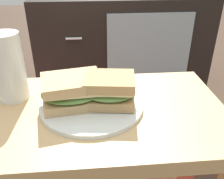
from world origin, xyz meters
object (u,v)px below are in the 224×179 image
object	(u,v)px
plate	(92,105)
sandwich_front	(73,91)
beer_glass	(9,69)
sandwich_back	(109,90)
tv_cabinet	(121,45)

from	to	relation	value
plate	sandwich_front	distance (m)	0.06
plate	beer_glass	world-z (taller)	beer_glass
sandwich_front	sandwich_back	xyz separation A→B (m)	(0.08, -0.01, 0.00)
tv_cabinet	sandwich_front	xyz separation A→B (m)	(-0.23, -0.93, 0.21)
beer_glass	tv_cabinet	bearing A→B (deg)	66.69
plate	beer_glass	size ratio (longest dim) A/B	1.47
sandwich_back	beer_glass	world-z (taller)	beer_glass
tv_cabinet	plate	size ratio (longest dim) A/B	3.99
tv_cabinet	sandwich_front	bearing A→B (deg)	-103.73
sandwich_front	plate	bearing A→B (deg)	-4.37
tv_cabinet	plate	bearing A→B (deg)	-101.25
plate	sandwich_front	world-z (taller)	sandwich_front
sandwich_front	sandwich_back	size ratio (longest dim) A/B	1.20
plate	sandwich_back	size ratio (longest dim) A/B	1.84
plate	sandwich_back	xyz separation A→B (m)	(0.04, -0.00, 0.04)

